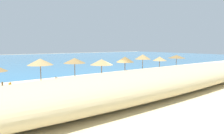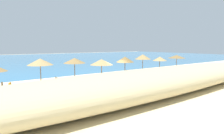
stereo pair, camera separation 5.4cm
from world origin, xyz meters
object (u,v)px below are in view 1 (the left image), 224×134
Objects in this scene: lounge_chair_4 at (5,92)px; wooden_signpost at (3,93)px; lounge_chair_1 at (55,85)px; lounge_chair_2 at (161,72)px; beach_umbrella_7 at (176,57)px; beach_umbrella_4 at (125,59)px; beach_umbrella_1 at (40,62)px; beach_umbrella_5 at (143,57)px; lounge_chair_3 at (74,84)px; beach_umbrella_3 at (102,62)px; beach_ball at (103,86)px; lounge_chair_0 at (126,76)px; beach_umbrella_2 at (75,61)px; beach_umbrella_6 at (160,59)px.

lounge_chair_4 is 0.94× the size of wooden_signpost.
wooden_signpost is (-4.62, -3.25, 0.57)m from lounge_chair_1.
wooden_signpost reaches higher than lounge_chair_2.
beach_umbrella_7 is 23.90m from wooden_signpost.
beach_umbrella_1 is at bearing -179.96° from beach_umbrella_4.
beach_umbrella_5 is at bearing 24.20° from wooden_signpost.
beach_umbrella_7 is 1.49× the size of wooden_signpost.
lounge_chair_4 is (-13.10, -0.97, -1.94)m from beach_umbrella_4.
lounge_chair_3 is (-7.20, -0.92, -1.99)m from beach_umbrella_4.
beach_ball is (-1.29, -2.24, -2.14)m from beach_umbrella_3.
wooden_signpost reaches higher than lounge_chair_1.
beach_umbrella_4 reaches higher than lounge_chair_1.
wooden_signpost is (-13.27, -3.35, 0.59)m from lounge_chair_0.
beach_umbrella_4 is at bearing -0.94° from beach_umbrella_2.
beach_umbrella_3 reaches higher than lounge_chair_3.
lounge_chair_3 is (-14.01, -1.27, -1.78)m from beach_umbrella_6.
beach_umbrella_2 is at bearing 175.37° from beach_umbrella_3.
beach_umbrella_2 reaches higher than beach_umbrella_4.
beach_ball is at bearing 108.29° from lounge_chair_0.
beach_umbrella_2 reaches higher than wooden_signpost.
lounge_chair_1 is at bearing 45.64° from wooden_signpost.
beach_umbrella_3 is at bearing 179.76° from beach_umbrella_7.
lounge_chair_2 is at bearing -67.29° from lounge_chair_3.
lounge_chair_0 is at bearing -120.61° from beach_umbrella_4.
beach_umbrella_1 is 1.90× the size of lounge_chair_3.
beach_umbrella_2 reaches higher than lounge_chair_1.
lounge_chair_0 reaches higher than beach_ball.
lounge_chair_0 is (-10.32, -0.30, -1.95)m from beach_umbrella_7.
beach_umbrella_2 is 8.15m from wooden_signpost.
beach_umbrella_2 is 1.60× the size of wooden_signpost.
beach_umbrella_1 is 1.10× the size of beach_umbrella_7.
beach_umbrella_1 is 1.00× the size of beach_umbrella_5.
beach_umbrella_2 is at bearing -10.28° from lounge_chair_3.
beach_umbrella_1 is at bearing 37.71° from lounge_chair_1.
beach_umbrella_5 is 3.56m from beach_umbrella_6.
lounge_chair_0 is 1.03× the size of lounge_chair_3.
beach_umbrella_2 is 2.46m from lounge_chair_3.
beach_umbrella_2 is at bearing -179.22° from beach_umbrella_5.
beach_umbrella_4 is 3.29m from beach_umbrella_5.
beach_umbrella_2 is at bearing 40.15° from wooden_signpost.
beach_umbrella_2 reaches higher than lounge_chair_2.
beach_umbrella_7 is at bearing -112.23° from lounge_chair_1.
lounge_chair_0 is at bearing 22.81° from beach_ball.
lounge_chair_4 is (-3.07, -0.96, -2.16)m from beach_umbrella_1.
lounge_chair_2 is at bearing -112.23° from lounge_chair_1.
beach_umbrella_5 is 10.76m from lounge_chair_3.
wooden_signpost reaches higher than lounge_chair_0.
beach_umbrella_1 is 2.47m from lounge_chair_1.
wooden_signpost is (-3.54, -3.84, -1.57)m from beach_umbrella_1.
beach_umbrella_1 is at bearing 57.90° from wooden_signpost.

